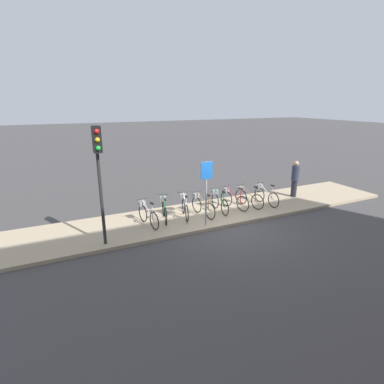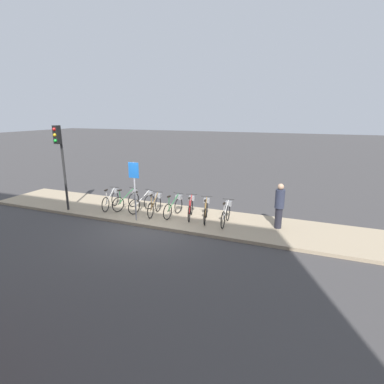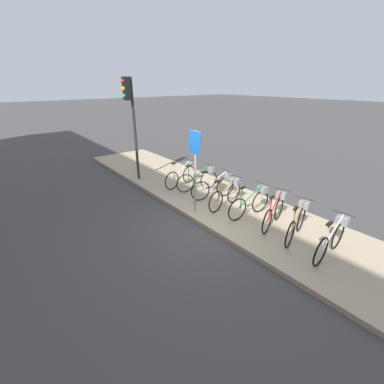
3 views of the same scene
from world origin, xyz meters
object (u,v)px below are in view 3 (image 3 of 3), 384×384
parked_bicycle_2 (216,186)px  parked_bicycle_3 (227,193)px  parked_bicycle_0 (183,174)px  parked_bicycle_6 (298,221)px  parked_bicycle_7 (333,238)px  parked_bicycle_5 (275,210)px  traffic_light (130,109)px  parked_bicycle_4 (252,201)px  parked_bicycle_1 (200,178)px  sign_post (195,159)px

parked_bicycle_2 → parked_bicycle_3: (0.66, -0.16, 0.00)m
parked_bicycle_0 → parked_bicycle_6: bearing=1.5°
parked_bicycle_3 → parked_bicycle_2: bearing=166.8°
parked_bicycle_7 → parked_bicycle_6: bearing=174.6°
parked_bicycle_5 → traffic_light: size_ratio=0.41×
parked_bicycle_7 → parked_bicycle_4: bearing=177.6°
parked_bicycle_1 → parked_bicycle_4: size_ratio=0.98×
parked_bicycle_1 → parked_bicycle_7: same height
parked_bicycle_0 → parked_bicycle_2: same height
parked_bicycle_5 → parked_bicycle_7: (1.55, -0.16, 0.00)m
parked_bicycle_4 → parked_bicycle_6: same height
parked_bicycle_2 → parked_bicycle_4: (1.50, -0.04, 0.00)m
parked_bicycle_3 → parked_bicycle_5: same height
parked_bicycle_5 → parked_bicycle_4: bearing=-174.6°
parked_bicycle_2 → parked_bicycle_4: same height
parked_bicycle_1 → parked_bicycle_2: bearing=-2.1°
traffic_light → parked_bicycle_0: bearing=31.7°
parked_bicycle_2 → sign_post: 1.66m
parked_bicycle_3 → parked_bicycle_7: 3.09m
parked_bicycle_7 → parked_bicycle_1: bearing=178.0°
parked_bicycle_4 → parked_bicycle_7: (2.25, -0.09, 0.00)m
parked_bicycle_0 → sign_post: bearing=-27.2°
parked_bicycle_5 → parked_bicycle_7: same height
parked_bicycle_1 → parked_bicycle_2: same height
parked_bicycle_5 → parked_bicycle_6: bearing=-6.5°
parked_bicycle_1 → traffic_light: (-2.39, -1.22, 2.20)m
parked_bicycle_6 → sign_post: size_ratio=0.65×
parked_bicycle_2 → parked_bicycle_5: 2.21m
parked_bicycle_1 → parked_bicycle_4: (2.33, -0.07, 0.00)m
parked_bicycle_0 → parked_bicycle_1: (0.73, 0.20, 0.00)m
parked_bicycle_6 → parked_bicycle_7: (0.86, -0.08, 0.00)m
parked_bicycle_4 → parked_bicycle_1: bearing=178.3°
parked_bicycle_2 → parked_bicycle_3: same height
parked_bicycle_3 → parked_bicycle_5: 1.55m
parked_bicycle_1 → parked_bicycle_5: (3.04, -0.00, 0.00)m
parked_bicycle_2 → parked_bicycle_7: size_ratio=0.97×
parked_bicycle_4 → parked_bicycle_0: bearing=-177.6°
parked_bicycle_3 → parked_bicycle_5: bearing=6.7°
parked_bicycle_1 → traffic_light: traffic_light is taller
parked_bicycle_3 → parked_bicycle_7: bearing=0.4°
parked_bicycle_2 → parked_bicycle_7: same height
parked_bicycle_0 → parked_bicycle_4: (3.06, 0.13, 0.00)m
parked_bicycle_7 → traffic_light: bearing=-171.4°
parked_bicycle_0 → traffic_light: traffic_light is taller
parked_bicycle_2 → traffic_light: bearing=-159.7°
traffic_light → parked_bicycle_5: bearing=12.6°
parked_bicycle_6 → sign_post: 3.02m
parked_bicycle_4 → parked_bicycle_7: bearing=-2.4°
traffic_light → sign_post: (3.54, 0.05, -1.04)m
parked_bicycle_0 → traffic_light: size_ratio=0.42×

